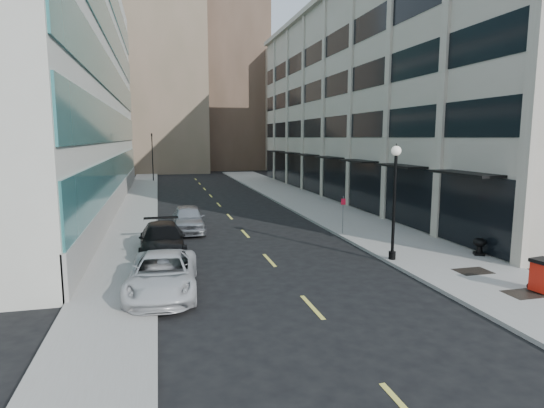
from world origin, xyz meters
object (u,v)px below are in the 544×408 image
lamppost (395,192)px  car_black_pickup (162,240)px  trash_bin (544,275)px  sign_post (343,209)px  car_silver_sedan (188,219)px  car_white_van (163,274)px  traffic_signal (152,136)px  urn_planter (479,245)px

lamppost → car_black_pickup: bearing=159.4°
car_black_pickup → lamppost: bearing=-21.0°
trash_bin → sign_post: sign_post is taller
car_silver_sedan → trash_bin: 18.40m
car_silver_sedan → lamppost: size_ratio=0.90×
car_black_pickup → car_silver_sedan: (1.56, 5.29, 0.04)m
car_white_van → car_black_pickup: (0.04, 5.55, 0.03)m
trash_bin → lamppost: 6.55m
lamppost → sign_post: lamppost is taller
car_black_pickup → car_silver_sedan: car_silver_sedan is taller
car_silver_sedan → lamppost: lamppost is taller
traffic_signal → lamppost: bearing=-75.5°
traffic_signal → sign_post: bearing=-73.3°
car_silver_sedan → trash_bin: bearing=-50.2°
car_black_pickup → urn_planter: size_ratio=6.39×
car_silver_sedan → urn_planter: (12.80, -9.41, -0.15)m
lamppost → sign_post: size_ratio=2.42×
traffic_signal → car_black_pickup: bearing=-88.9°
traffic_signal → sign_post: size_ratio=3.24×
car_white_van → sign_post: sign_post is taller
traffic_signal → urn_planter: traffic_signal is taller
traffic_signal → sign_post: 37.79m
trash_bin → lamppost: size_ratio=0.23×
car_black_pickup → sign_post: 10.27m
car_white_van → lamppost: 10.55m
car_silver_sedan → trash_bin: car_silver_sedan is taller
car_black_pickup → urn_planter: bearing=-16.4°
traffic_signal → lamppost: 43.13m
traffic_signal → trash_bin: 49.22m
urn_planter → traffic_signal: bearing=109.8°
car_white_van → car_silver_sedan: car_silver_sedan is taller
car_black_pickup → sign_post: (10.06, 1.93, 0.80)m
lamppost → urn_planter: size_ratio=6.39×
traffic_signal → car_silver_sedan: bearing=-86.0°
lamppost → sign_post: bearing=90.0°
car_silver_sedan → sign_post: (8.50, -3.36, 0.76)m
sign_post → urn_planter: bearing=-42.1°
car_white_van → sign_post: bearing=41.0°
car_silver_sedan → urn_planter: size_ratio=5.74×
car_white_van → trash_bin: (13.08, -3.53, 0.08)m
trash_bin → sign_post: bearing=95.5°
car_white_van → trash_bin: 13.55m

